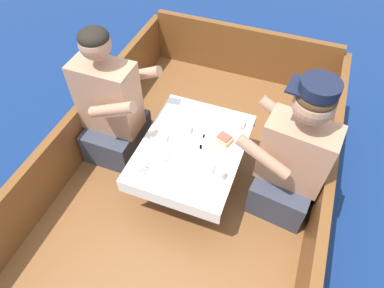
{
  "coord_description": "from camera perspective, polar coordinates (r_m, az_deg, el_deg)",
  "views": [
    {
      "loc": [
        0.5,
        -1.23,
        2.34
      ],
      "look_at": [
        0.0,
        0.1,
        0.68
      ],
      "focal_mm": 32.0,
      "sensor_mm": 36.0,
      "label": 1
    }
  ],
  "objects": [
    {
      "name": "plate_sandwich",
      "position": [
        2.23,
        5.31,
        0.38
      ],
      "size": [
        0.18,
        0.18,
        0.01
      ],
      "color": "silver",
      "rests_on": "cockpit_table"
    },
    {
      "name": "utensil_spoon_starboard",
      "position": [
        2.26,
        0.78,
        1.71
      ],
      "size": [
        0.06,
        0.17,
        0.01
      ],
      "rotation": [
        0.0,
        0.0,
        1.8
      ],
      "color": "silver",
      "rests_on": "cockpit_table"
    },
    {
      "name": "bowl_port_near",
      "position": [
        2.28,
        -1.44,
        2.71
      ],
      "size": [
        0.11,
        0.11,
        0.04
      ],
      "color": "silver",
      "rests_on": "cockpit_table"
    },
    {
      "name": "gunwale_port",
      "position": [
        2.59,
        -18.74,
        1.01
      ],
      "size": [
        0.06,
        2.88,
        0.41
      ],
      "primitive_type": "cube",
      "color": "brown",
      "rests_on": "boat_deck"
    },
    {
      "name": "utensil_fork_port",
      "position": [
        2.22,
        1.67,
        0.36
      ],
      "size": [
        0.03,
        0.17,
        0.0
      ],
      "rotation": [
        0.0,
        0.0,
        1.67
      ],
      "color": "silver",
      "rests_on": "cockpit_table"
    },
    {
      "name": "utensil_fork_starboard",
      "position": [
        2.16,
        1.55,
        -1.56
      ],
      "size": [
        0.08,
        0.17,
        0.0
      ],
      "rotation": [
        0.0,
        0.0,
        1.95
      ],
      "color": "silver",
      "rests_on": "cockpit_table"
    },
    {
      "name": "utensil_spoon_port",
      "position": [
        2.31,
        1.84,
        2.85
      ],
      "size": [
        0.16,
        0.08,
        0.01
      ],
      "rotation": [
        0.0,
        0.0,
        2.74
      ],
      "color": "silver",
      "rests_on": "cockpit_table"
    },
    {
      "name": "bowl_center_far",
      "position": [
        2.07,
        2.24,
        -3.89
      ],
      "size": [
        0.11,
        0.11,
        0.04
      ],
      "color": "silver",
      "rests_on": "cockpit_table"
    },
    {
      "name": "sandwich",
      "position": [
        2.21,
        5.36,
        0.85
      ],
      "size": [
        0.12,
        0.11,
        0.05
      ],
      "rotation": [
        0.0,
        0.0,
        -0.37
      ],
      "color": "tan",
      "rests_on": "plate_sandwich"
    },
    {
      "name": "bowl_port_far",
      "position": [
        2.33,
        7.12,
        3.7
      ],
      "size": [
        0.14,
        0.14,
        0.04
      ],
      "color": "silver",
      "rests_on": "cockpit_table"
    },
    {
      "name": "gunwale_starboard",
      "position": [
        2.24,
        20.34,
        -10.64
      ],
      "size": [
        0.06,
        2.88,
        0.41
      ],
      "primitive_type": "cube",
      "color": "brown",
      "rests_on": "boat_deck"
    },
    {
      "name": "coffee_cup_starboard",
      "position": [
        2.07,
        -8.76,
        -4.03
      ],
      "size": [
        0.1,
        0.07,
        0.06
      ],
      "color": "silver",
      "rests_on": "cockpit_table"
    },
    {
      "name": "person_starboard",
      "position": [
        2.15,
        16.47,
        -2.52
      ],
      "size": [
        0.56,
        0.5,
        1.01
      ],
      "rotation": [
        0.0,
        0.0,
        3.01
      ],
      "color": "#333847",
      "rests_on": "boat_deck"
    },
    {
      "name": "bowl_starboard_near",
      "position": [
        2.23,
        -5.53,
        1.17
      ],
      "size": [
        0.11,
        0.11,
        0.04
      ],
      "color": "silver",
      "rests_on": "cockpit_table"
    },
    {
      "name": "plate_bread",
      "position": [
        2.4,
        -0.41,
        5.2
      ],
      "size": [
        0.21,
        0.21,
        0.01
      ],
      "color": "silver",
      "rests_on": "cockpit_table"
    },
    {
      "name": "coffee_cup_port",
      "position": [
        2.11,
        -5.1,
        -2.07
      ],
      "size": [
        0.1,
        0.07,
        0.06
      ],
      "color": "silver",
      "rests_on": "cockpit_table"
    },
    {
      "name": "utensil_spoon_center",
      "position": [
        2.33,
        -4.49,
        3.32
      ],
      "size": [
        0.14,
        0.13,
        0.01
      ],
      "rotation": [
        0.0,
        0.0,
        0.75
      ],
      "color": "silver",
      "rests_on": "cockpit_table"
    },
    {
      "name": "cockpit_table",
      "position": [
        2.23,
        0.0,
        -0.93
      ],
      "size": [
        0.65,
        0.83,
        0.36
      ],
      "color": "#B2B2B7",
      "rests_on": "boat_deck"
    },
    {
      "name": "ground_plane",
      "position": [
        2.69,
        -0.75,
        -11.01
      ],
      "size": [
        60.0,
        60.0,
        0.0
      ],
      "primitive_type": "plane",
      "color": "navy"
    },
    {
      "name": "tin_can",
      "position": [
        2.03,
        4.68,
        -5.02
      ],
      "size": [
        0.07,
        0.07,
        0.05
      ],
      "color": "silver",
      "rests_on": "cockpit_table"
    },
    {
      "name": "bow_coaming",
      "position": [
        3.24,
        8.55,
        14.98
      ],
      "size": [
        1.65,
        0.06,
        0.48
      ],
      "primitive_type": "cube",
      "color": "brown",
      "rests_on": "boat_deck"
    },
    {
      "name": "person_port",
      "position": [
        2.43,
        -13.26,
        5.64
      ],
      "size": [
        0.52,
        0.44,
        1.02
      ],
      "rotation": [
        0.0,
        0.0,
        -0.0
      ],
      "color": "#333847",
      "rests_on": "boat_deck"
    },
    {
      "name": "boat_deck",
      "position": [
        2.56,
        -0.78,
        -9.35
      ],
      "size": [
        1.77,
        2.88,
        0.3
      ],
      "primitive_type": "cube",
      "color": "brown",
      "rests_on": "ground_plane"
    }
  ]
}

